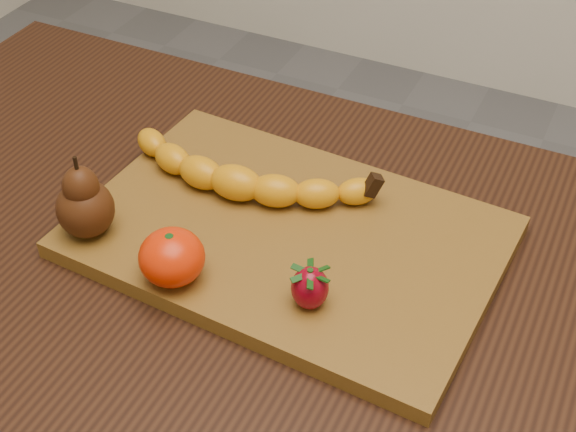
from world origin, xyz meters
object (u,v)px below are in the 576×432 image
at_px(cutting_board, 288,237).
at_px(mandarin, 172,257).
at_px(table, 196,304).
at_px(pear, 83,196).

bearing_deg(cutting_board, mandarin, -118.53).
xyz_separation_m(table, pear, (-0.09, -0.05, 0.17)).
xyz_separation_m(cutting_board, mandarin, (-0.07, -0.12, 0.04)).
xyz_separation_m(table, mandarin, (0.03, -0.07, 0.15)).
bearing_deg(pear, cutting_board, 25.93).
relative_size(table, pear, 10.32).
distance_m(pear, mandarin, 0.12).
bearing_deg(table, cutting_board, 25.53).
distance_m(cutting_board, pear, 0.22).
bearing_deg(cutting_board, table, -151.04).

